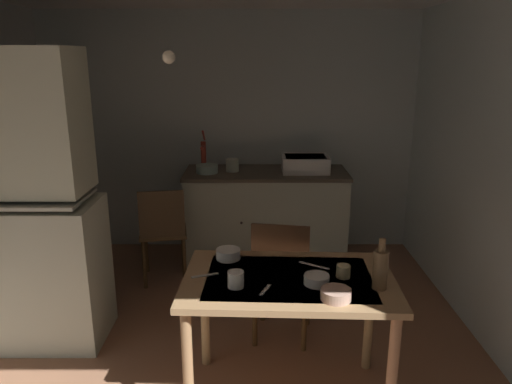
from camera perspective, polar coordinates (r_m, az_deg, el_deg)
The scene contains 22 objects.
ground_plane at distance 3.61m, azimuth -4.17°, elevation -17.00°, with size 4.68×4.68×0.00m, color #93654A.
wall_back at distance 4.95m, azimuth -2.83°, elevation 6.90°, with size 3.78×0.10×2.37m, color silver.
wall_right at distance 3.52m, azimuth 27.79°, elevation 1.38°, with size 0.10×3.72×2.37m, color silver.
hutch_cabinet at distance 3.60m, azimuth -25.76°, elevation -2.15°, with size 1.01×0.53×2.01m.
counter_cabinet at distance 4.76m, azimuth 1.39°, elevation -2.70°, with size 1.56×0.64×0.88m.
sink_basin at distance 4.65m, azimuth 6.05°, elevation 3.35°, with size 0.44×0.34×0.15m.
hand_pump at distance 4.68m, azimuth -5.96°, elevation 4.57°, with size 0.05×0.27×0.39m.
mixing_bowl_counter at distance 4.61m, azimuth -5.54°, elevation 2.75°, with size 0.21×0.21×0.08m, color #ADD1C1.
stoneware_crock at distance 4.64m, azimuth -2.56°, elevation 3.18°, with size 0.12×0.12×0.12m, color beige.
dining_table at distance 2.76m, azimuth 4.09°, elevation -11.98°, with size 1.19×0.78×0.77m.
chair_far_side at distance 3.38m, azimuth 3.28°, elevation -10.02°, with size 0.46×0.46×0.91m.
chair_by_counter at distance 4.31m, azimuth -10.65°, elevation -4.51°, with size 0.46×0.46×0.87m.
serving_bowl_wide at distance 2.93m, azimuth -3.05°, elevation -7.29°, with size 0.15×0.15×0.06m, color white.
soup_bowl_small at distance 2.64m, azimuth 7.39°, elevation -10.20°, with size 0.14×0.14×0.05m, color white.
sauce_dish at distance 2.50m, azimuth 9.61°, elevation -11.83°, with size 0.15×0.15×0.05m, color tan.
teacup_mint at distance 2.74m, azimuth 10.47°, elevation -9.19°, with size 0.08×0.08×0.07m, color beige.
mug_tall at distance 2.59m, azimuth -2.16°, elevation -10.25°, with size 0.09×0.09×0.09m, color white.
glass_bottle at distance 2.62m, azimuth 14.68°, elevation -8.73°, with size 0.08×0.08×0.28m.
table_knife at distance 2.86m, azimuth 7.07°, elevation -8.59°, with size 0.19×0.02×0.01m, color silver.
teaspoon_near_bowl at distance 2.74m, azimuth -5.81°, elevation -9.73°, with size 0.15×0.02×0.01m, color beige.
teaspoon_by_cup at distance 2.57m, azimuth 1.32°, elevation -11.48°, with size 0.13×0.02×0.01m, color beige.
pendant_bulb at distance 3.09m, azimuth -9.97°, elevation 15.37°, with size 0.08×0.08×0.08m, color #F9EFCC.
Camera 1 is at (0.26, -3.02, 1.96)m, focal length 33.96 mm.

